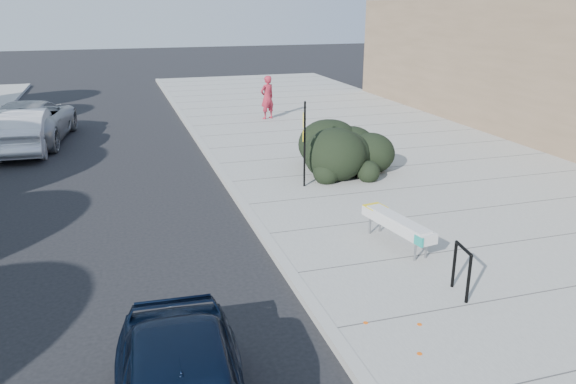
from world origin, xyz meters
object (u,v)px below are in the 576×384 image
Objects in this scene: bench at (397,224)px; sign_post at (304,139)px; suv_silver at (31,121)px; pedestrian at (267,97)px; wagon_silver at (26,130)px; bike_rack at (462,266)px.

bench is 4.53m from sign_post.
pedestrian reaches higher than suv_silver.
sign_post is at bearing 139.75° from wagon_silver.
bench is 14.04m from pedestrian.
bench is at bearing -63.80° from sign_post.
pedestrian is (0.94, 16.22, 0.39)m from bike_rack.
suv_silver reaches higher than bike_rack.
bench is 0.46× the size of wagon_silver.
bike_rack is 6.71m from sign_post.
pedestrian is at bearing -163.93° from wagon_silver.
wagon_silver is 2.45× the size of pedestrian.
bike_rack is 0.38× the size of sign_post.
pedestrian is at bearing -167.71° from suv_silver.
bench is 2.31× the size of bike_rack.
wagon_silver is 9.80m from pedestrian.
pedestrian is (9.50, 2.38, 0.33)m from wagon_silver.
sign_post is 0.42× the size of suv_silver.
pedestrian is at bearing 76.26° from bench.
bench is at bearing 100.19° from bike_rack.
bike_rack is 16.26m from pedestrian.
sign_post is 10.75m from wagon_silver.
wagon_silver is (-8.50, 11.62, 0.12)m from bench.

